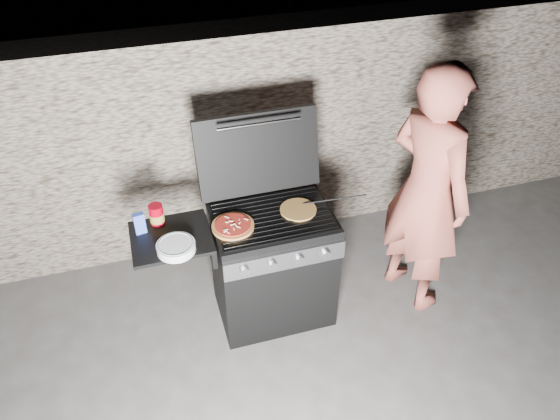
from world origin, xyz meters
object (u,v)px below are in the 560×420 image
object	(u,v)px
gas_grill	(239,273)
person	(427,192)
pizza_topped	(233,226)
sauce_jar	(157,214)

from	to	relation	value
gas_grill	person	xyz separation A→B (m)	(1.32, -0.09, 0.49)
gas_grill	pizza_topped	distance (m)	0.47
gas_grill	sauce_jar	xyz separation A→B (m)	(-0.48, 0.15, 0.52)
pizza_topped	person	xyz separation A→B (m)	(1.35, -0.05, 0.02)
gas_grill	sauce_jar	size ratio (longest dim) A/B	9.44
sauce_jar	pizza_topped	bearing A→B (deg)	-22.90
sauce_jar	person	bearing A→B (deg)	-7.71
person	pizza_topped	bearing A→B (deg)	70.49
gas_grill	pizza_topped	bearing A→B (deg)	-123.35
pizza_topped	sauce_jar	bearing A→B (deg)	157.10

